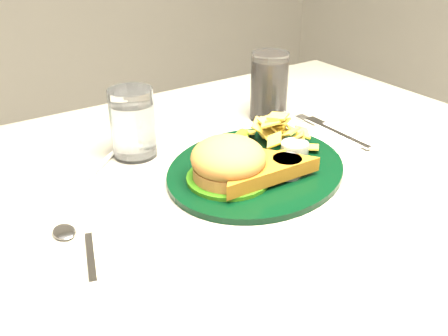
# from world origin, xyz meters

# --- Properties ---
(dinner_plate) EXTENTS (0.39, 0.36, 0.07)m
(dinner_plate) POSITION_xyz_m (0.08, -0.02, 0.79)
(dinner_plate) COLOR black
(dinner_plate) RESTS_ON table
(water_glass) EXTENTS (0.08, 0.08, 0.11)m
(water_glass) POSITION_xyz_m (-0.05, 0.14, 0.81)
(water_glass) COLOR white
(water_glass) RESTS_ON table
(cola_glass) EXTENTS (0.07, 0.07, 0.13)m
(cola_glass) POSITION_xyz_m (0.24, 0.15, 0.81)
(cola_glass) COLOR black
(cola_glass) RESTS_ON table
(fork_napkin) EXTENTS (0.12, 0.16, 0.01)m
(fork_napkin) POSITION_xyz_m (0.29, 0.01, 0.76)
(fork_napkin) COLOR white
(fork_napkin) RESTS_ON table
(spoon) EXTENTS (0.07, 0.14, 0.01)m
(spoon) POSITION_xyz_m (-0.21, -0.08, 0.75)
(spoon) COLOR silver
(spoon) RESTS_ON table
(wrapped_straw) EXTENTS (0.22, 0.21, 0.01)m
(wrapped_straw) POSITION_xyz_m (-0.06, 0.18, 0.75)
(wrapped_straw) COLOR silver
(wrapped_straw) RESTS_ON table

